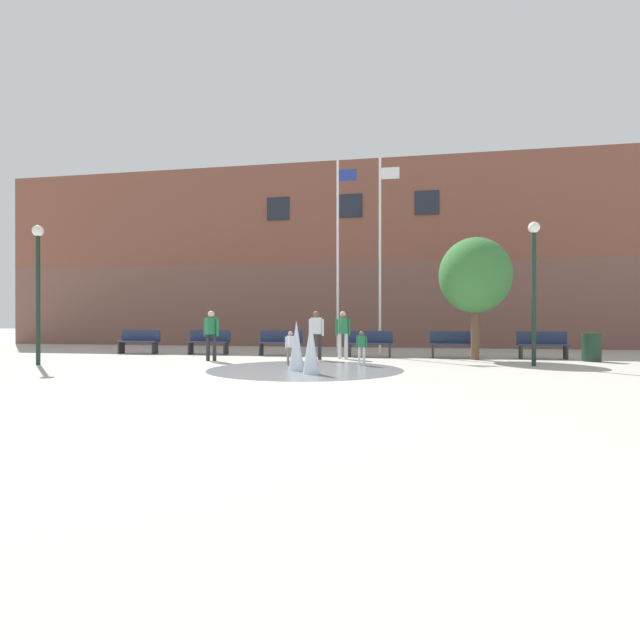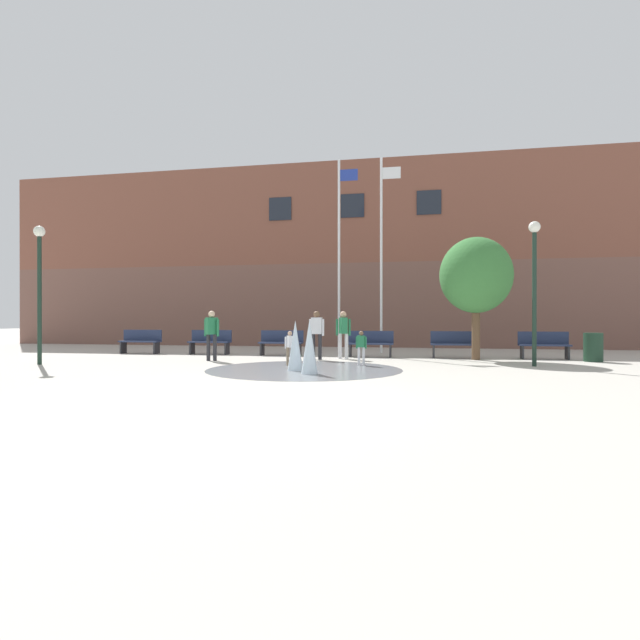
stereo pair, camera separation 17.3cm
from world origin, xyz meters
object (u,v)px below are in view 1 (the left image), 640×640
object	(u,v)px
child_with_pink_shirt	(290,345)
lamp_post_right_lane	(534,272)
child_in_fountain	(362,345)
flagpole_right	(381,249)
park_bench_center	(370,343)
park_bench_near_trashcan	(542,345)
park_bench_under_right_flagpole	(454,344)
street_tree_near_building	(475,276)
adult_in_red	(316,331)
lamp_post_left_lane	(38,274)
flagpole_left	(338,250)
park_bench_left_of_flagpoles	(209,342)
adult_near_bench	(343,331)
teen_by_trashcan	(211,331)
park_bench_under_left_flagpole	(280,342)
park_bench_far_left	(139,341)
trash_can	(591,347)

from	to	relation	value
child_with_pink_shirt	lamp_post_right_lane	bearing A→B (deg)	-116.12
child_in_fountain	flagpole_right	bearing A→B (deg)	96.46
park_bench_center	park_bench_near_trashcan	world-z (taller)	same
park_bench_under_right_flagpole	street_tree_near_building	xyz separation A→B (m)	(0.63, -0.61, 2.27)
adult_in_red	lamp_post_right_lane	xyz separation A→B (m)	(6.46, -1.07, 1.72)
park_bench_center	adult_in_red	distance (m)	2.24
park_bench_under_right_flagpole	lamp_post_left_lane	world-z (taller)	lamp_post_left_lane
park_bench_near_trashcan	flagpole_left	bearing A→B (deg)	164.47
park_bench_center	lamp_post_left_lane	world-z (taller)	lamp_post_left_lane
park_bench_left_of_flagpoles	lamp_post_right_lane	distance (m)	11.42
child_in_fountain	lamp_post_right_lane	bearing A→B (deg)	16.40
park_bench_near_trashcan	adult_near_bench	world-z (taller)	adult_near_bench
adult_near_bench	flagpole_right	size ratio (longest dim) A/B	0.21
adult_near_bench	flagpole_left	world-z (taller)	flagpole_left
adult_near_bench	flagpole_left	bearing A→B (deg)	-15.81
adult_in_red	lamp_post_right_lane	distance (m)	6.77
teen_by_trashcan	child_with_pink_shirt	bearing A→B (deg)	108.16
park_bench_under_left_flagpole	adult_in_red	distance (m)	2.30
park_bench_center	park_bench_under_right_flagpole	size ratio (longest dim) A/B	1.00
park_bench_far_left	adult_in_red	bearing A→B (deg)	-11.73
flagpole_right	trash_can	xyz separation A→B (m)	(6.74, -2.71, -3.62)
flagpole_right	lamp_post_left_lane	world-z (taller)	flagpole_right
park_bench_under_right_flagpole	trash_can	xyz separation A→B (m)	(4.14, -0.64, -0.03)
trash_can	lamp_post_left_lane	bearing A→B (deg)	-165.72
park_bench_left_of_flagpoles	adult_in_red	size ratio (longest dim) A/B	1.01
adult_near_bench	child_in_fountain	xyz separation A→B (m)	(0.85, -2.23, -0.35)
child_with_pink_shirt	park_bench_under_left_flagpole	bearing A→B (deg)	-16.25
park_bench_far_left	flagpole_left	distance (m)	8.50
park_bench_left_of_flagpoles	street_tree_near_building	distance (m)	9.82
adult_near_bench	park_bench_under_right_flagpole	bearing A→B (deg)	-101.35
lamp_post_left_lane	child_in_fountain	bearing A→B (deg)	9.42
child_in_fountain	lamp_post_left_lane	distance (m)	9.62
park_bench_center	teen_by_trashcan	xyz separation A→B (m)	(-4.82, -2.55, 0.45)
park_bench_center	park_bench_near_trashcan	bearing A→B (deg)	1.52
park_bench_under_right_flagpole	adult_near_bench	size ratio (longest dim) A/B	1.01
trash_can	child_in_fountain	bearing A→B (deg)	-159.57
park_bench_under_right_flagpole	street_tree_near_building	distance (m)	2.43
lamp_post_left_lane	street_tree_near_building	xyz separation A→B (m)	(12.73, 4.17, 0.11)
child_in_fountain	lamp_post_left_lane	bearing A→B (deg)	-161.59
child_with_pink_shirt	lamp_post_left_lane	xyz separation A→B (m)	(-7.28, -1.06, 2.06)
lamp_post_right_lane	adult_in_red	bearing A→B (deg)	170.63
park_bench_left_of_flagpoles	teen_by_trashcan	bearing A→B (deg)	-65.68
park_bench_near_trashcan	flagpole_right	world-z (taller)	flagpole_right
park_bench_far_left	trash_can	distance (m)	15.83
adult_near_bench	child_with_pink_shirt	world-z (taller)	adult_near_bench
adult_in_red	child_in_fountain	xyz separation A→B (m)	(1.65, -1.69, -0.35)
park_bench_far_left	park_bench_near_trashcan	bearing A→B (deg)	0.55
child_in_fountain	park_bench_under_right_flagpole	bearing A→B (deg)	57.79
park_bench_far_left	flagpole_left	world-z (taller)	flagpole_left
teen_by_trashcan	lamp_post_left_lane	size ratio (longest dim) A/B	0.39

